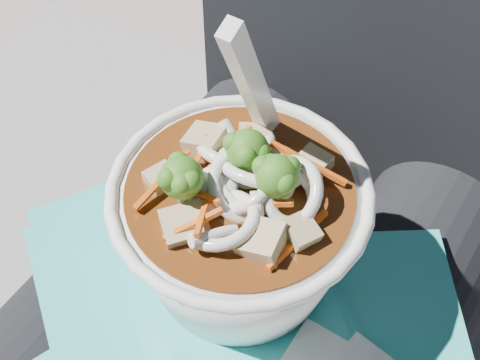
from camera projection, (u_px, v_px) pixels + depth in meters
The scene contains 4 objects.
lap at pixel (220, 356), 0.55m from camera, with size 0.34×0.48×0.14m.
person_body at pixel (278, 261), 0.58m from camera, with size 0.34×0.94×1.01m.
plastic_bag at pixel (221, 343), 0.47m from camera, with size 0.39×0.38×0.02m.
udon_bowl at pixel (241, 221), 0.45m from camera, with size 0.17×0.17×0.21m.
Camera 1 is at (0.14, -0.18, 1.06)m, focal length 50.00 mm.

